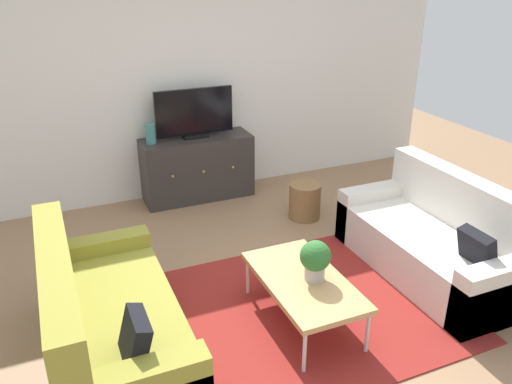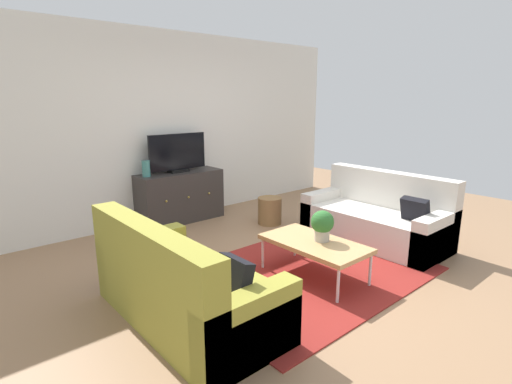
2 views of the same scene
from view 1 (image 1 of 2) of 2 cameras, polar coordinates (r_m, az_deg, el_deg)
ground_plane at (r=4.31m, az=3.24°, el=-11.97°), size 10.00×10.00×0.00m
wall_back at (r=6.00m, az=-7.54°, el=12.40°), size 6.40×0.12×2.70m
area_rug at (r=4.20m, az=4.17°, el=-12.99°), size 2.50×1.90×0.01m
couch_left_side at (r=3.75m, az=-16.64°, el=-13.96°), size 0.83×1.74×0.86m
couch_right_side at (r=4.82m, az=19.48°, el=-5.30°), size 0.83×1.74×0.86m
coffee_table at (r=3.91m, az=5.28°, el=-9.86°), size 0.58×1.06×0.38m
potted_plant at (r=3.81m, az=6.57°, el=-7.34°), size 0.23×0.23×0.31m
tv_console at (r=6.01m, az=-6.49°, el=2.67°), size 1.25×0.47×0.73m
flat_screen_tv at (r=5.83m, az=-6.83°, el=8.60°), size 0.88×0.16×0.55m
glass_vase at (r=5.74m, az=-11.57°, el=6.34°), size 0.11×0.11×0.22m
wicker_basket at (r=5.56m, az=5.41°, el=-0.98°), size 0.34×0.34×0.39m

